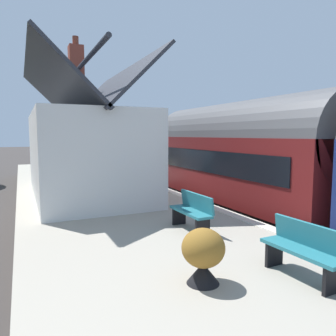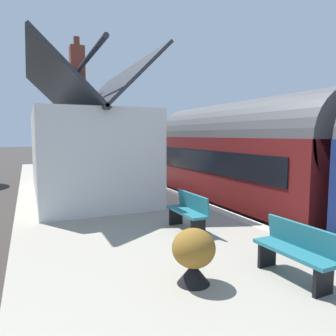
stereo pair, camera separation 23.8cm
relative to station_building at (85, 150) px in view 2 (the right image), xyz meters
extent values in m
plane|color=#383330|center=(-1.52, -4.41, -2.51)|extent=(160.00, 160.00, 0.00)
cube|color=#A39B8C|center=(-1.52, -0.51, -2.10)|extent=(32.00, 5.81, 0.83)
cube|color=beige|center=(-1.52, -3.23, -1.68)|extent=(32.00, 0.36, 0.02)
cube|color=gray|center=(-1.52, -6.03, -2.44)|extent=(52.00, 0.08, 0.14)
cube|color=gray|center=(-1.52, -4.59, -2.44)|extent=(52.00, 0.08, 0.14)
cube|color=black|center=(-2.45, -5.31, -2.16)|extent=(8.40, 2.29, 0.70)
cube|color=maroon|center=(-2.45, -5.31, -0.66)|extent=(9.13, 2.70, 2.30)
cylinder|color=#515154|center=(-2.45, -5.31, 0.49)|extent=(9.13, 2.65, 2.65)
cube|color=black|center=(-2.45, -3.95, -0.38)|extent=(7.76, 0.03, 0.80)
cylinder|color=black|center=(0.29, -5.31, -2.16)|extent=(0.70, 2.16, 0.70)
cylinder|color=black|center=(-5.19, -5.31, -2.16)|extent=(0.70, 2.16, 0.70)
cube|color=black|center=(2.13, -5.31, -0.26)|extent=(0.04, 2.16, 0.90)
cylinder|color=#F2EDCC|center=(2.15, -5.31, -1.24)|extent=(0.06, 0.24, 0.24)
cube|color=red|center=(2.19, -5.31, -1.69)|extent=(0.16, 2.56, 0.24)
cube|color=white|center=(-0.02, 0.00, -0.16)|extent=(7.35, 3.59, 3.05)
cube|color=#2D3038|center=(-0.02, -0.89, 2.25)|extent=(7.85, 2.04, 2.02)
cube|color=#2D3038|center=(-0.02, 0.90, 2.25)|extent=(7.85, 2.04, 2.02)
cylinder|color=#2D3038|center=(-0.02, 0.00, 3.14)|extent=(7.85, 0.16, 0.16)
cube|color=brown|center=(1.26, 0.00, 2.75)|extent=(0.56, 0.56, 2.76)
cylinder|color=brown|center=(1.26, 0.00, 4.31)|extent=(0.24, 0.24, 0.36)
cube|color=teal|center=(0.99, -1.81, -0.63)|extent=(0.90, 0.06, 2.10)
cube|color=teal|center=(-0.41, -1.81, 0.02)|extent=(0.80, 0.05, 1.10)
cube|color=teal|center=(2.39, -1.81, 0.02)|extent=(0.80, 0.05, 1.10)
cube|color=#26727F|center=(-8.76, -1.74, -1.23)|extent=(1.41, 0.45, 0.06)
cube|color=#26727F|center=(-8.75, -1.92, -1.00)|extent=(1.40, 0.15, 0.40)
cube|color=black|center=(-9.32, -1.76, -1.46)|extent=(0.07, 0.36, 0.44)
cube|color=black|center=(-8.20, -1.73, -1.46)|extent=(0.07, 0.36, 0.44)
cube|color=#26727F|center=(-5.76, -1.40, -1.23)|extent=(1.41, 0.43, 0.06)
cube|color=#26727F|center=(-5.76, -1.58, -1.00)|extent=(1.40, 0.13, 0.40)
cube|color=black|center=(-6.32, -1.41, -1.46)|extent=(0.07, 0.36, 0.44)
cube|color=black|center=(-5.20, -1.39, -1.46)|extent=(0.07, 0.36, 0.44)
cone|color=black|center=(-8.26, -0.26, -1.52)|extent=(0.51, 0.51, 0.33)
cylinder|color=black|center=(-8.26, -0.26, -1.65)|extent=(0.28, 0.28, 0.06)
ellipsoid|color=olive|center=(-8.26, -0.26, -1.12)|extent=(0.66, 0.66, 0.60)
cone|color=black|center=(5.66, -1.92, -1.51)|extent=(0.39, 0.39, 0.35)
cylinder|color=black|center=(5.66, -1.92, -1.65)|extent=(0.21, 0.21, 0.06)
ellipsoid|color=olive|center=(5.66, -1.92, -1.16)|extent=(0.48, 0.48, 0.55)
cube|color=#9E5138|center=(7.94, 0.30, -1.52)|extent=(0.83, 0.32, 0.33)
ellipsoid|color=olive|center=(7.94, 0.30, -1.24)|extent=(0.74, 0.29, 0.29)
cylinder|color=black|center=(7.35, -2.73, -1.13)|extent=(0.06, 0.06, 1.10)
cylinder|color=black|center=(7.95, -2.73, -1.13)|extent=(0.06, 0.06, 1.10)
cube|color=maroon|center=(7.65, -2.73, -0.36)|extent=(0.90, 0.06, 0.44)
cube|color=black|center=(7.65, -2.73, -0.36)|extent=(0.96, 0.03, 0.50)
camera|label=1|loc=(-12.30, 2.20, 0.58)|focal=34.26mm
camera|label=2|loc=(-12.40, 1.98, 0.58)|focal=34.26mm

